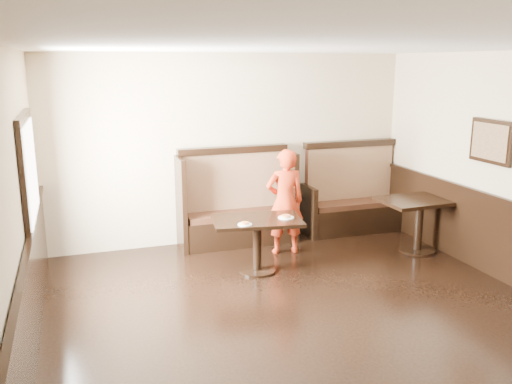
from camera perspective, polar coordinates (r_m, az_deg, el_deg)
name	(u,v)px	position (r m, az deg, el deg)	size (l,w,h in m)	color
ground	(335,347)	(5.47, 8.36, -15.83)	(7.00, 7.00, 0.00)	black
room_shell	(297,275)	(5.29, 4.29, -8.70)	(7.00, 7.00, 7.00)	tan
booth_main	(236,209)	(8.12, -2.10, -1.77)	(1.75, 0.72, 1.45)	black
booth_neighbor	(352,201)	(8.87, 10.05, -0.96)	(1.65, 0.72, 1.45)	black
table_main	(257,231)	(6.98, 0.13, -4.15)	(1.22, 0.87, 0.71)	black
table_neighbor	(419,212)	(8.07, 16.82, -2.03)	(1.14, 0.76, 0.78)	black
child	(285,202)	(7.64, 3.06, -1.03)	(0.55, 0.36, 1.50)	red
pizza_plate_left	(245,224)	(6.68, -1.18, -3.36)	(0.18, 0.18, 0.03)	white
pizza_plate_right	(286,217)	(6.98, 3.18, -2.63)	(0.21, 0.21, 0.04)	white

